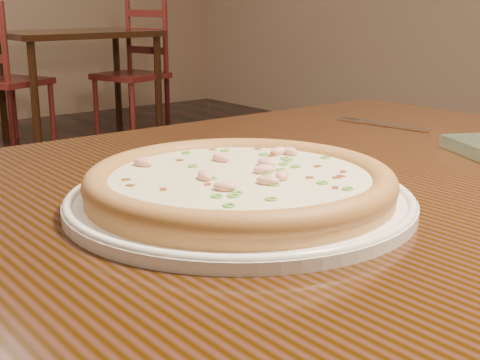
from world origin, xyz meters
TOP-DOWN VIEW (x-y plane):
  - hero_table at (0.18, -0.33)m, footprint 1.20×0.80m
  - plate at (0.06, -0.38)m, footprint 0.37×0.37m
  - pizza at (0.06, -0.38)m, footprint 0.33×0.33m
  - fork at (0.54, -0.17)m, footprint 0.05×0.18m
  - bg_table_right at (1.66, 3.45)m, footprint 1.00×0.70m
  - chair_c at (1.14, 3.50)m, footprint 0.55×0.55m
  - chair_d at (2.05, 3.35)m, footprint 0.52×0.52m

SIDE VIEW (x-z plane):
  - chair_c at x=1.14m, z-range -0.04..0.91m
  - chair_d at x=2.05m, z-range -0.04..0.91m
  - hero_table at x=0.18m, z-range 0.28..1.03m
  - bg_table_right at x=1.66m, z-range 0.28..1.03m
  - fork at x=0.54m, z-range 0.75..0.75m
  - plate at x=0.06m, z-range 0.75..0.77m
  - pizza at x=0.06m, z-range 0.76..0.79m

